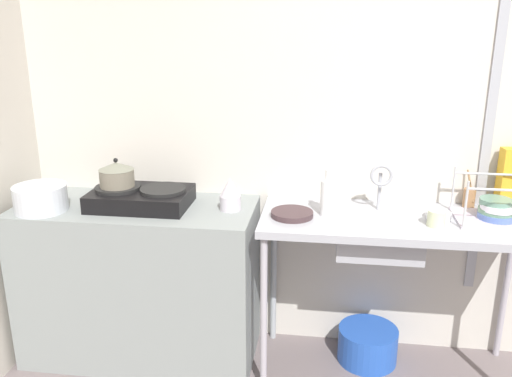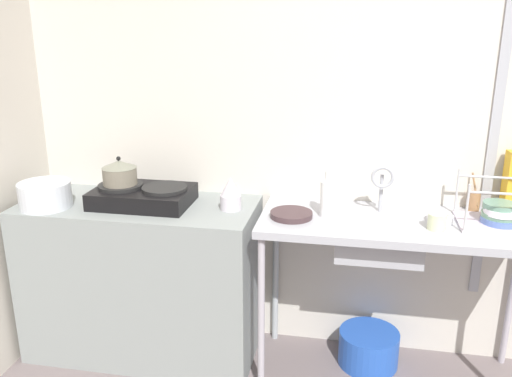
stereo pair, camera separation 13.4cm
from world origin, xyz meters
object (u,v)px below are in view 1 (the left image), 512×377
Objects in this scene: sink_basin at (379,237)px; small_bowl_on_drainboard at (439,215)px; pot_on_left_burner at (117,174)px; cup_by_rack at (436,218)px; percolator at (230,194)px; dish_rack at (497,211)px; stove at (141,197)px; faucet at (381,179)px; bucket_on_floor at (367,344)px; pot_beside_stove at (41,198)px; bottle_by_sink at (328,197)px; frying_pan at (292,214)px; utensil_jar at (469,197)px.

small_bowl_on_drainboard reaches higher than sink_basin.
pot_on_left_burner is 1.67m from cup_by_rack.
percolator is 0.44× the size of dish_rack.
stove is 5.93× the size of cup_by_rack.
dish_rack is at bearing 20.40° from cup_by_rack.
faucet is at bearing 174.54° from dish_rack.
percolator is 1.19m from bucket_on_floor.
dish_rack is 0.33m from cup_by_rack.
stove is at bearing -176.09° from faucet.
bucket_on_floor is at bearing 7.29° from pot_beside_stove.
pot_beside_stove is 1.57× the size of percolator.
dish_rack is 4.51× the size of cup_by_rack.
pot_on_left_burner reaches higher than dish_rack.
percolator is at bearing -174.23° from bucket_on_floor.
pot_beside_stove is 1.14× the size of bottle_by_sink.
frying_pan is at bearing -164.82° from bottle_by_sink.
sink_basin is at bearing -4.36° from percolator.
bottle_by_sink is at bearing 5.20° from pot_beside_stove.
small_bowl_on_drainboard is 0.29m from utensil_jar.
pot_on_left_burner reaches higher than bottle_by_sink.
sink_basin reaches higher than bucket_on_floor.
pot_beside_stove is 2.07m from small_bowl_on_drainboard.
utensil_jar is (0.19, 0.21, 0.04)m from small_bowl_on_drainboard.
faucet is (1.27, 0.09, 0.13)m from stove.
pot_on_left_burner is at bearing 177.98° from sink_basin.
sink_basin is 3.35× the size of small_bowl_on_drainboard.
pot_beside_stove is 1.00m from percolator.
sink_basin is 1.63× the size of faucet.
percolator is (0.99, 0.15, 0.02)m from pot_beside_stove.
sink_basin is at bearing -88.29° from bucket_on_floor.
utensil_jar reaches higher than sink_basin.
bottle_by_sink is 1.21× the size of utensil_jar.
pot_on_left_burner is 1.70m from small_bowl_on_drainboard.
bucket_on_floor is at bearing 167.59° from small_bowl_on_drainboard.
bottle_by_sink is 0.95m from bucket_on_floor.
pot_on_left_burner reaches higher than stove.
bucket_on_floor is (1.39, 0.09, -0.99)m from pot_on_left_burner.
utensil_jar is at bearing 16.08° from bucket_on_floor.
stove reaches higher than small_bowl_on_drainboard.
pot_beside_stove is 1.79m from faucet.
pot_beside_stove is at bearing -176.19° from frying_pan.
percolator is 0.41× the size of sink_basin.
pot_on_left_burner is 0.56× the size of bucket_on_floor.
percolator is (0.62, 0.01, -0.09)m from pot_on_left_burner.
bottle_by_sink is 0.79m from utensil_jar.
sink_basin is at bearing 172.58° from cup_by_rack.
faucet is 2.06× the size of small_bowl_on_drainboard.
bucket_on_floor is (1.76, 0.23, -0.88)m from pot_beside_stove.
faucet is at bearing 3.91° from stove.
frying_pan is at bearing -10.13° from percolator.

